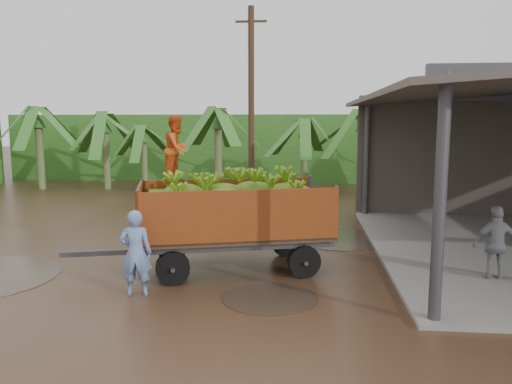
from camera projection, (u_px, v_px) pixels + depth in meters
The scene contains 7 objects.
ground at pixel (173, 255), 12.24m from camera, with size 100.00×100.00×0.00m, color black.
hedge_north at pixel (212, 147), 27.94m from camera, with size 22.00×3.00×3.60m, color #2D661E.
banana_trailer at pixel (233, 213), 10.91m from camera, with size 5.77×3.01×3.39m.
man_blue at pixel (136, 253), 9.30m from camera, with size 0.59×0.39×1.63m, color #6984C0.
man_grey at pixel (496, 244), 10.04m from camera, with size 0.93×0.39×1.58m, color gray.
utility_pole at pixel (251, 106), 19.38m from camera, with size 1.20×0.24×7.58m.
banana_plants at pixel (84, 158), 19.24m from camera, with size 24.94×20.55×4.06m.
Camera 1 is at (3.17, -11.65, 3.25)m, focal length 35.00 mm.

